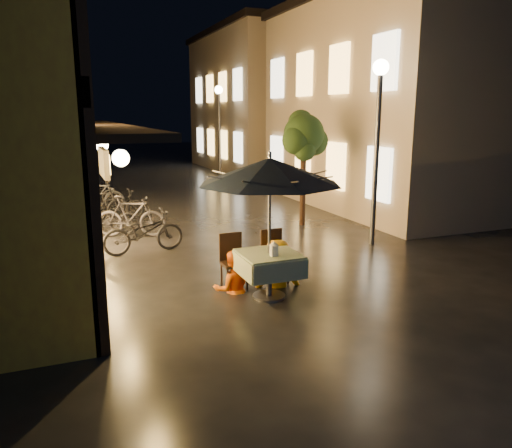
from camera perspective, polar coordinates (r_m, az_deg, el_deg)
name	(u,v)px	position (r m, az deg, el deg)	size (l,w,h in m)	color
ground	(295,286)	(9.13, 4.52, -7.08)	(90.00, 90.00, 0.00)	black
east_building_near	(412,102)	(18.15, 17.41, 13.13)	(7.30, 9.30, 6.80)	tan
east_building_far	(275,102)	(28.08, 2.24, 13.81)	(7.30, 10.30, 7.30)	tan
street_tree	(304,137)	(13.73, 5.52, 9.85)	(1.43, 1.20, 3.15)	black
streetlamp_near	(378,119)	(11.86, 13.78, 11.53)	(0.36, 0.36, 4.23)	#59595E
streetlamp_far	(219,116)	(22.75, -4.24, 12.20)	(0.36, 0.36, 4.23)	#59595E
cafe_table	(269,264)	(8.40, 1.51, -4.59)	(0.99, 0.99, 0.78)	#59595E
patio_umbrella	(270,171)	(8.08, 1.57, 6.05)	(2.39, 2.39, 2.46)	#59595E
cafe_chair_left	(232,258)	(8.93, -2.71, -3.86)	(0.42, 0.42, 0.97)	black
cafe_chair_right	(273,253)	(9.21, 2.01, -3.34)	(0.42, 0.42, 0.97)	black
table_lantern	(274,248)	(8.13, 2.06, -2.74)	(0.16, 0.16, 0.25)	white
person_orange	(232,252)	(8.69, -2.77, -3.21)	(0.68, 0.53, 1.40)	orange
person_yellow	(277,241)	(8.93, 2.46, -1.99)	(1.06, 0.61, 1.64)	#FFAB08
bicycle_0	(143,232)	(11.36, -12.75, -0.91)	(0.63, 1.81, 0.95)	black
bicycle_1	(131,216)	(12.88, -14.10, 0.86)	(0.50, 1.76, 1.06)	black
bicycle_2	(107,219)	(13.20, -16.70, 0.57)	(0.58, 1.66, 0.87)	black
bicycle_3	(99,206)	(14.64, -17.46, 2.02)	(0.49, 1.74, 1.05)	black
bicycle_4	(116,205)	(15.04, -15.72, 2.06)	(0.58, 1.66, 0.87)	black
bicycle_5	(97,196)	(16.55, -17.68, 3.11)	(0.48, 1.69, 1.01)	black
bicycle_6	(94,193)	(17.66, -18.08, 3.33)	(0.55, 1.56, 0.82)	black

